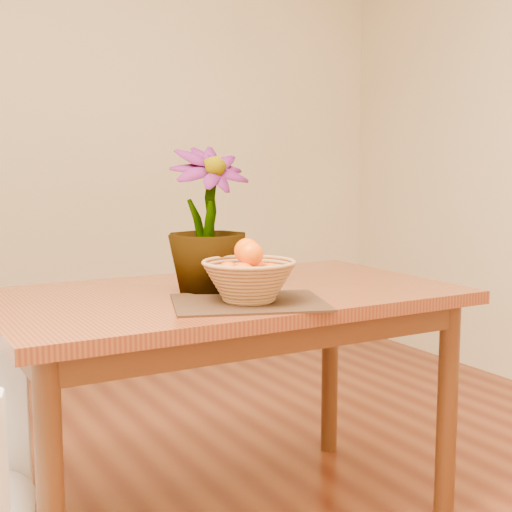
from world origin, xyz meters
TOP-DOWN VIEW (x-y plane):
  - wall_back at (0.00, 2.25)m, footprint 4.00×0.02m
  - table at (0.00, 0.30)m, footprint 1.40×0.80m
  - placemat at (-0.04, 0.09)m, footprint 0.50×0.43m
  - wicker_basket at (-0.04, 0.09)m, footprint 0.26×0.26m
  - orange_pile at (-0.04, 0.09)m, footprint 0.15×0.16m
  - potted_plant at (-0.05, 0.31)m, footprint 0.25×0.25m

SIDE VIEW (x-z plane):
  - table at x=0.00m, z-range 0.29..1.04m
  - placemat at x=-0.04m, z-range 0.75..0.76m
  - wicker_basket at x=-0.04m, z-range 0.76..0.86m
  - orange_pile at x=-0.04m, z-range 0.79..0.92m
  - potted_plant at x=-0.05m, z-range 0.75..1.19m
  - wall_back at x=0.00m, z-range 0.00..2.70m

